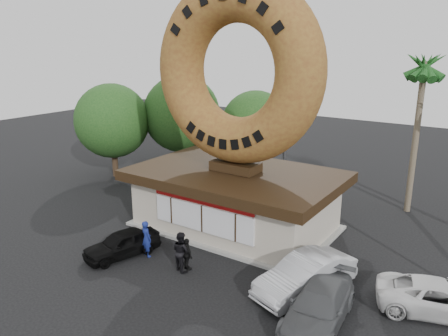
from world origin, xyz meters
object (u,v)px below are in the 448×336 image
person_left (146,239)px  person_center (181,251)px  car_white (441,298)px  street_lamp (287,120)px  car_grey (319,306)px  car_silver (306,275)px  car_black (122,244)px  donut_shop (235,197)px  giant_donut (236,71)px  person_right (187,254)px

person_left → person_center: (2.26, -0.12, 0.02)m
car_white → street_lamp: bearing=28.7°
street_lamp → car_grey: bearing=-59.7°
car_silver → car_white: 5.12m
car_white → car_black: bearing=87.6°
donut_shop → person_center: donut_shop is taller
donut_shop → person_center: bearing=-83.8°
person_left → car_black: 1.23m
giant_donut → car_black: bearing=-113.9°
street_lamp → person_center: 16.06m
donut_shop → giant_donut: (0.00, 0.02, 6.84)m
person_center → car_grey: size_ratio=0.39×
giant_donut → car_white: bearing=-12.8°
car_white → car_silver: bearing=90.6°
donut_shop → person_right: (0.80, -5.31, -0.99)m
person_center → car_white: person_center is taller
person_right → car_grey: 6.50m
person_left → car_white: size_ratio=0.39×
car_grey → car_white: 4.82m
giant_donut → person_right: (0.80, -5.32, -7.84)m
car_white → car_grey: bearing=114.2°
person_left → person_right: 2.47m
street_lamp → person_right: (2.66, -15.32, -3.71)m
person_right → donut_shop: bearing=-58.7°
giant_donut → person_left: size_ratio=5.28×
person_left → person_center: person_center is taller
person_left → person_center: 2.27m
street_lamp → person_center: bearing=-81.0°
donut_shop → car_white: 11.25m
donut_shop → person_right: size_ratio=7.25×
donut_shop → street_lamp: 10.54m
street_lamp → donut_shop: bearing=-79.5°
donut_shop → street_lamp: bearing=100.5°
person_left → car_white: person_left is taller
street_lamp → person_left: 15.77m
giant_donut → street_lamp: (-1.86, 10.00, -4.13)m
street_lamp → car_black: (-0.81, -16.02, -3.84)m
person_center → street_lamp: bearing=-62.3°
giant_donut → car_silver: (6.04, -4.03, -7.82)m
car_silver → person_center: bearing=-146.6°
car_black → car_white: car_white is taller
donut_shop → car_grey: 9.28m
street_lamp → person_center: (2.45, -15.47, -3.55)m
person_right → car_silver: 5.40m
car_grey → car_black: bearing=176.6°
donut_shop → person_left: 5.66m
car_silver → car_grey: car_silver is taller
person_center → person_right: (0.20, 0.15, -0.16)m
person_left → car_silver: 7.82m
donut_shop → giant_donut: 6.84m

